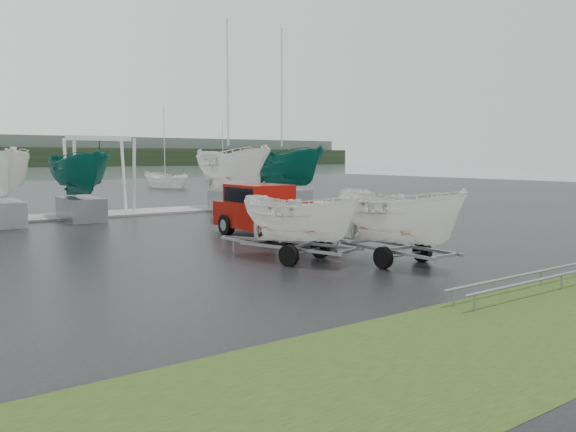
{
  "coord_description": "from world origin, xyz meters",
  "views": [
    {
      "loc": [
        -8.42,
        -16.46,
        3.03
      ],
      "look_at": [
        1.6,
        -2.23,
        1.2
      ],
      "focal_mm": 35.0,
      "sensor_mm": 36.0,
      "label": 1
    }
  ],
  "objects_px": {
    "trailer_hitched": "(400,168)",
    "boat_hoist": "(100,164)",
    "pickup_truck": "(270,210)",
    "trailer_parked": "(300,178)"
  },
  "relations": [
    {
      "from": "trailer_hitched",
      "to": "boat_hoist",
      "type": "height_order",
      "value": "trailer_hitched"
    },
    {
      "from": "trailer_hitched",
      "to": "pickup_truck",
      "type": "bearing_deg",
      "value": 90.0
    },
    {
      "from": "pickup_truck",
      "to": "trailer_hitched",
      "type": "height_order",
      "value": "trailer_hitched"
    },
    {
      "from": "pickup_truck",
      "to": "trailer_parked",
      "type": "distance_m",
      "value": 5.11
    },
    {
      "from": "trailer_parked",
      "to": "trailer_hitched",
      "type": "bearing_deg",
      "value": -62.27
    },
    {
      "from": "pickup_truck",
      "to": "trailer_parked",
      "type": "relative_size",
      "value": 1.34
    },
    {
      "from": "pickup_truck",
      "to": "boat_hoist",
      "type": "relative_size",
      "value": 1.46
    },
    {
      "from": "boat_hoist",
      "to": "trailer_hitched",
      "type": "bearing_deg",
      "value": -81.37
    },
    {
      "from": "trailer_parked",
      "to": "boat_hoist",
      "type": "height_order",
      "value": "trailer_parked"
    },
    {
      "from": "pickup_truck",
      "to": "trailer_hitched",
      "type": "relative_size",
      "value": 1.2
    }
  ]
}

